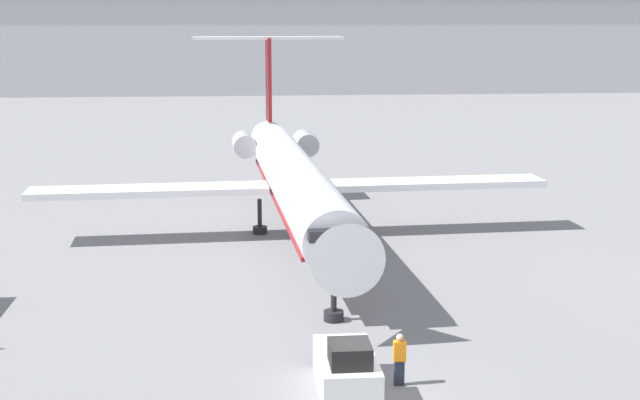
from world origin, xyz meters
The scene contains 5 objects.
ground_plane centered at (0.00, 0.00, 0.00)m, with size 600.00×600.00×0.00m, color slate.
terminal_building centered at (0.00, 120.00, 8.00)m, with size 180.00×16.80×15.95m.
airplane_main centered at (-0.87, 21.19, 3.39)m, with size 28.36×33.49×10.54m.
pushback_tug centered at (-0.47, 0.43, 0.72)m, with size 1.84×3.91×1.91m.
worker_near_tug centered at (1.30, 0.70, 0.93)m, with size 0.40×0.25×1.76m.
Camera 1 is at (-3.79, -26.30, 11.79)m, focal length 50.00 mm.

